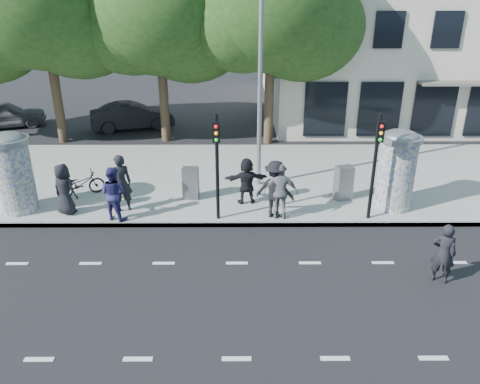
{
  "coord_description": "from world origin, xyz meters",
  "views": [
    {
      "loc": [
        0.04,
        -9.52,
        6.89
      ],
      "look_at": [
        0.09,
        3.5,
        1.21
      ],
      "focal_mm": 35.0,
      "sensor_mm": 36.0,
      "label": 1
    }
  ],
  "objects_px": {
    "ped_f": "(247,181)",
    "bicycle": "(80,184)",
    "ped_d": "(275,189)",
    "car_mid": "(132,116)",
    "man_road": "(444,253)",
    "car_left": "(3,114)",
    "ped_a": "(64,189)",
    "traffic_pole_far": "(376,157)",
    "ad_column_left": "(12,171)",
    "ped_c": "(113,193)",
    "ped_b": "(121,183)",
    "ad_column_right": "(397,168)",
    "street_lamp": "(261,57)",
    "ped_e": "(281,192)",
    "cabinet_left": "(191,183)",
    "cabinet_right": "(344,183)",
    "traffic_pole_near": "(217,157)"
  },
  "relations": [
    {
      "from": "traffic_pole_far",
      "to": "ped_c",
      "type": "xyz_separation_m",
      "value": [
        -8.06,
        0.06,
        -1.21
      ]
    },
    {
      "from": "ped_b",
      "to": "bicycle",
      "type": "relative_size",
      "value": 1.16
    },
    {
      "from": "bicycle",
      "to": "car_mid",
      "type": "xyz_separation_m",
      "value": [
        -0.05,
        9.09,
        0.12
      ]
    },
    {
      "from": "ped_d",
      "to": "car_mid",
      "type": "distance_m",
      "value": 12.72
    },
    {
      "from": "ped_a",
      "to": "traffic_pole_near",
      "type": "bearing_deg",
      "value": -161.01
    },
    {
      "from": "ad_column_right",
      "to": "traffic_pole_far",
      "type": "xyz_separation_m",
      "value": [
        -1.0,
        -0.91,
        0.69
      ]
    },
    {
      "from": "ped_a",
      "to": "traffic_pole_far",
      "type": "bearing_deg",
      "value": -158.48
    },
    {
      "from": "ad_column_left",
      "to": "ped_e",
      "type": "distance_m",
      "value": 8.61
    },
    {
      "from": "car_mid",
      "to": "ped_c",
      "type": "bearing_deg",
      "value": 171.37
    },
    {
      "from": "ped_e",
      "to": "car_mid",
      "type": "bearing_deg",
      "value": -50.38
    },
    {
      "from": "traffic_pole_far",
      "to": "ped_d",
      "type": "bearing_deg",
      "value": 176.38
    },
    {
      "from": "ped_b",
      "to": "cabinet_right",
      "type": "distance_m",
      "value": 7.5
    },
    {
      "from": "ped_a",
      "to": "car_left",
      "type": "distance_m",
      "value": 12.91
    },
    {
      "from": "ped_d",
      "to": "bicycle",
      "type": "xyz_separation_m",
      "value": [
        -6.71,
        1.68,
        -0.5
      ]
    },
    {
      "from": "traffic_pole_far",
      "to": "ped_a",
      "type": "height_order",
      "value": "traffic_pole_far"
    },
    {
      "from": "ad_column_left",
      "to": "car_left",
      "type": "xyz_separation_m",
      "value": [
        -5.34,
        10.57,
        -0.81
      ]
    },
    {
      "from": "man_road",
      "to": "ped_d",
      "type": "bearing_deg",
      "value": -17.24
    },
    {
      "from": "ped_f",
      "to": "bicycle",
      "type": "xyz_separation_m",
      "value": [
        -5.83,
        0.63,
        -0.36
      ]
    },
    {
      "from": "ped_d",
      "to": "ped_e",
      "type": "height_order",
      "value": "ped_d"
    },
    {
      "from": "man_road",
      "to": "ped_f",
      "type": "bearing_deg",
      "value": -19.22
    },
    {
      "from": "man_road",
      "to": "ad_column_right",
      "type": "bearing_deg",
      "value": -66.78
    },
    {
      "from": "street_lamp",
      "to": "ped_b",
      "type": "bearing_deg",
      "value": -154.34
    },
    {
      "from": "bicycle",
      "to": "car_left",
      "type": "bearing_deg",
      "value": 7.79
    },
    {
      "from": "man_road",
      "to": "car_left",
      "type": "relative_size",
      "value": 0.38
    },
    {
      "from": "cabinet_left",
      "to": "cabinet_right",
      "type": "height_order",
      "value": "cabinet_right"
    },
    {
      "from": "ad_column_right",
      "to": "ped_e",
      "type": "xyz_separation_m",
      "value": [
        -3.83,
        -0.85,
        -0.48
      ]
    },
    {
      "from": "traffic_pole_near",
      "to": "ped_e",
      "type": "distance_m",
      "value": 2.29
    },
    {
      "from": "ad_column_right",
      "to": "ped_b",
      "type": "height_order",
      "value": "ad_column_right"
    },
    {
      "from": "ped_b",
      "to": "cabinet_right",
      "type": "relative_size",
      "value": 1.63
    },
    {
      "from": "ped_b",
      "to": "ped_f",
      "type": "height_order",
      "value": "ped_b"
    },
    {
      "from": "ped_f",
      "to": "ad_column_right",
      "type": "bearing_deg",
      "value": 169.08
    },
    {
      "from": "traffic_pole_near",
      "to": "car_mid",
      "type": "xyz_separation_m",
      "value": [
        -4.96,
        10.96,
        -1.52
      ]
    },
    {
      "from": "car_left",
      "to": "man_road",
      "type": "bearing_deg",
      "value": -151.9
    },
    {
      "from": "ped_e",
      "to": "car_mid",
      "type": "distance_m",
      "value": 12.93
    },
    {
      "from": "ped_c",
      "to": "bicycle",
      "type": "relative_size",
      "value": 1.04
    },
    {
      "from": "traffic_pole_far",
      "to": "car_mid",
      "type": "bearing_deg",
      "value": 131.68
    },
    {
      "from": "man_road",
      "to": "ped_a",
      "type": "bearing_deg",
      "value": 4.54
    },
    {
      "from": "traffic_pole_near",
      "to": "ped_e",
      "type": "height_order",
      "value": "traffic_pole_near"
    },
    {
      "from": "traffic_pole_far",
      "to": "street_lamp",
      "type": "relative_size",
      "value": 0.42
    },
    {
      "from": "man_road",
      "to": "ped_b",
      "type": "bearing_deg",
      "value": -0.01
    },
    {
      "from": "street_lamp",
      "to": "ped_e",
      "type": "bearing_deg",
      "value": -78.39
    },
    {
      "from": "ped_c",
      "to": "man_road",
      "type": "relative_size",
      "value": 1.07
    },
    {
      "from": "ad_column_right",
      "to": "ad_column_left",
      "type": "bearing_deg",
      "value": -179.08
    },
    {
      "from": "ad_column_right",
      "to": "ped_f",
      "type": "distance_m",
      "value": 4.92
    },
    {
      "from": "bicycle",
      "to": "car_mid",
      "type": "distance_m",
      "value": 9.09
    },
    {
      "from": "ad_column_right",
      "to": "car_left",
      "type": "relative_size",
      "value": 0.62
    },
    {
      "from": "ped_c",
      "to": "ped_e",
      "type": "relative_size",
      "value": 0.95
    },
    {
      "from": "cabinet_right",
      "to": "car_left",
      "type": "bearing_deg",
      "value": 132.55
    },
    {
      "from": "ad_column_left",
      "to": "ped_c",
      "type": "distance_m",
      "value": 3.44
    },
    {
      "from": "ped_a",
      "to": "cabinet_right",
      "type": "height_order",
      "value": "ped_a"
    }
  ]
}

